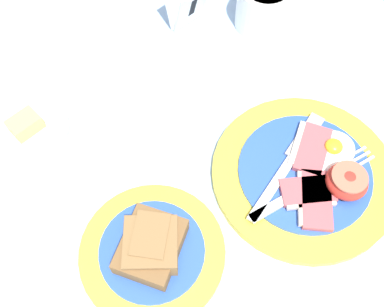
% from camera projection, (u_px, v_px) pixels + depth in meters
% --- Properties ---
extents(ground_plane, '(3.00, 3.00, 0.00)m').
position_uv_depth(ground_plane, '(264.00, 185.00, 0.58)').
color(ground_plane, '#93B2DB').
extents(breakfast_plate, '(0.24, 0.24, 0.04)m').
position_uv_depth(breakfast_plate, '(309.00, 174.00, 0.57)').
color(breakfast_plate, yellow).
rests_on(breakfast_plate, ground_plane).
extents(bread_plate, '(0.17, 0.17, 0.05)m').
position_uv_depth(bread_plate, '(151.00, 248.00, 0.52)').
color(bread_plate, yellow).
rests_on(bread_plate, ground_plane).
extents(sugar_cup, '(0.08, 0.08, 0.07)m').
position_uv_depth(sugar_cup, '(264.00, 5.00, 0.69)').
color(sugar_cup, white).
rests_on(sugar_cup, ground_plane).
extents(butter_dish, '(0.11, 0.11, 0.03)m').
position_uv_depth(butter_dish, '(28.00, 130.00, 0.61)').
color(butter_dish, silver).
rests_on(butter_dish, ground_plane).
extents(number_card, '(0.07, 0.05, 0.07)m').
position_uv_depth(number_card, '(187.00, 4.00, 0.69)').
color(number_card, white).
rests_on(number_card, ground_plane).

